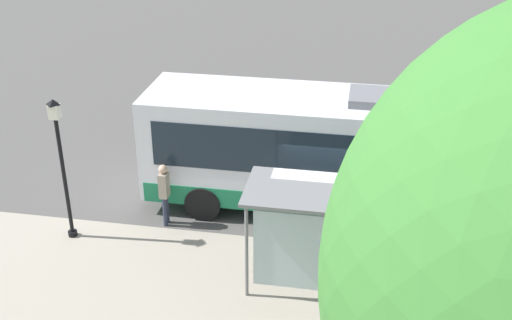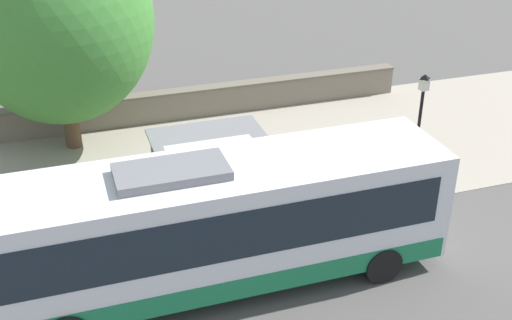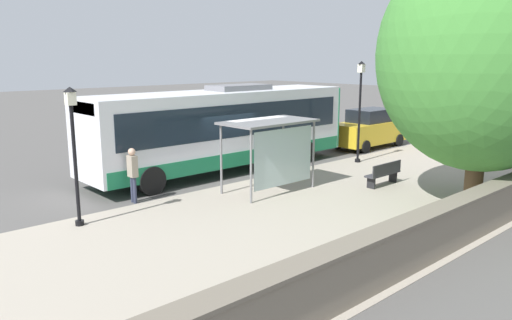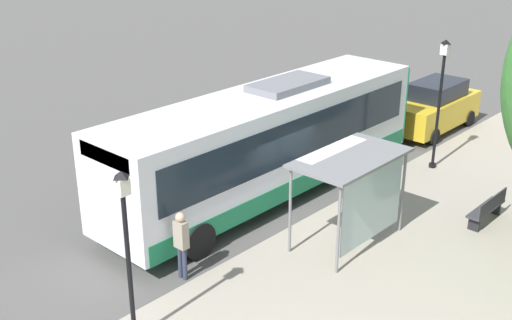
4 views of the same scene
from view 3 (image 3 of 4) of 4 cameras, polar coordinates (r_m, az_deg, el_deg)
ground_plane at (r=18.90m, az=-1.81°, el=-2.52°), size 120.00×120.00×0.00m
sidewalk_plaza at (r=15.88m, az=8.87°, el=-5.40°), size 9.00×44.00×0.02m
stone_wall at (r=13.68m, az=22.35°, el=-6.37°), size 0.60×20.00×1.19m
bus at (r=20.48m, az=-3.77°, el=3.76°), size 2.77×11.80×3.51m
bus_shelter at (r=17.12m, az=1.83°, el=3.14°), size 1.83×3.30×2.50m
pedestrian at (r=16.46m, az=-13.92°, el=-1.18°), size 0.34×0.24×1.80m
bench at (r=18.79m, az=14.42°, el=-1.47°), size 0.40×1.75×0.88m
street_lamp_near at (r=14.38m, az=-20.10°, el=1.65°), size 0.28×0.28×3.87m
street_lamp_far at (r=22.45m, az=11.79°, el=6.35°), size 0.28×0.28×4.47m
shade_tree at (r=16.81m, az=24.71°, el=10.84°), size 6.45×6.45×8.25m
parked_car_behind_bus at (r=26.67m, az=12.84°, el=3.49°), size 1.90×4.61×2.00m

